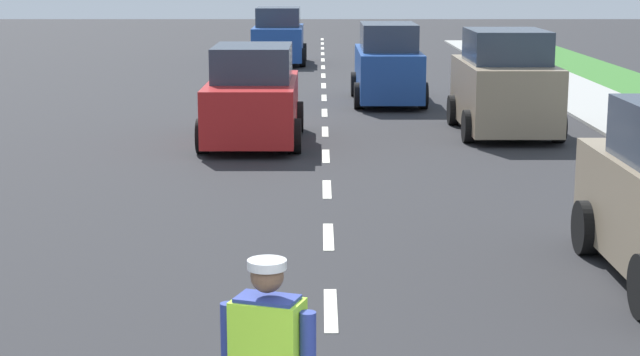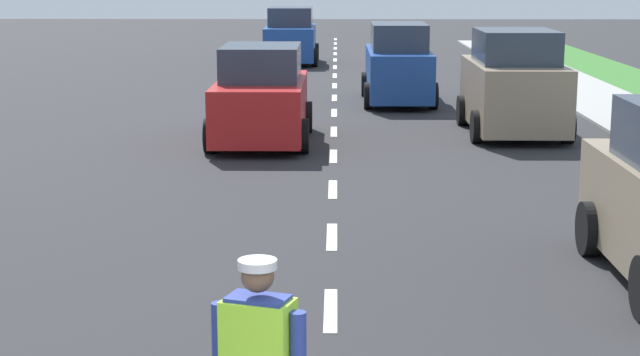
{
  "view_description": "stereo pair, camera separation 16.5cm",
  "coord_description": "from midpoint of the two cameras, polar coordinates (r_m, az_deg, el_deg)",
  "views": [
    {
      "loc": [
        -0.11,
        -4.55,
        3.52
      ],
      "look_at": [
        -0.14,
        7.28,
        1.1
      ],
      "focal_mm": 57.48,
      "sensor_mm": 36.0,
      "label": 1
    },
    {
      "loc": [
        0.05,
        -4.55,
        3.52
      ],
      "look_at": [
        -0.14,
        7.28,
        1.1
      ],
      "focal_mm": 57.48,
      "sensor_mm": 36.0,
      "label": 2
    }
  ],
  "objects": [
    {
      "name": "car_oncoming_third",
      "position": [
        38.86,
        -2.33,
        7.81
      ],
      "size": [
        2.08,
        4.0,
        2.1
      ],
      "color": "#1E4799",
      "rests_on": "ground"
    },
    {
      "name": "car_oncoming_second",
      "position": [
        21.14,
        -3.86,
        4.49
      ],
      "size": [
        2.03,
        4.2,
        1.99
      ],
      "color": "red",
      "rests_on": "ground"
    },
    {
      "name": "lane_center_line",
      "position": [
        29.96,
        0.18,
        4.84
      ],
      "size": [
        0.14,
        46.4,
        0.01
      ],
      "color": "silver",
      "rests_on": "ground"
    },
    {
      "name": "car_outgoing_far",
      "position": [
        27.53,
        3.74,
        6.25
      ],
      "size": [
        1.87,
        4.36,
        2.11
      ],
      "color": "#1E4799",
      "rests_on": "ground"
    },
    {
      "name": "car_parked_far",
      "position": [
        22.54,
        10.14,
        5.09
      ],
      "size": [
        2.08,
        3.99,
        2.25
      ],
      "color": "gray",
      "rests_on": "ground"
    },
    {
      "name": "ground_plane",
      "position": [
        25.79,
        0.19,
        3.73
      ],
      "size": [
        96.0,
        96.0,
        0.0
      ],
      "primitive_type": "plane",
      "color": "#28282B"
    }
  ]
}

